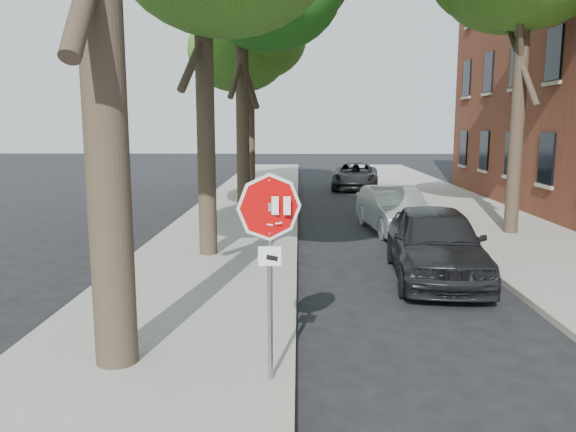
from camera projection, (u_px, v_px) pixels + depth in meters
The scene contains 10 objects.
ground at pixel (326, 388), 7.07m from camera, with size 120.00×120.00×0.00m, color black.
sidewalk_left at pixel (235, 222), 18.96m from camera, with size 4.00×55.00×0.12m, color gray.
sidewalk_right at pixel (488, 223), 18.80m from camera, with size 4.00×55.00×0.12m, color gray.
curb_left at pixel (296, 222), 18.92m from camera, with size 0.12×55.00×0.13m, color #9E9384.
curb_right at pixel (427, 222), 18.83m from camera, with size 0.12×55.00×0.13m, color #9E9384.
stop_sign at pixel (270, 237), 6.75m from camera, with size 0.76×0.34×2.61m.
tree_far at pixel (250, 42), 26.81m from camera, with size 5.29×4.91×9.33m.
car_a at pixel (436, 243), 12.07m from camera, with size 1.86×4.63×1.58m, color black.
car_b at pixel (394, 210), 17.40m from camera, with size 1.49×4.26×1.40m, color #999CA1.
car_d at pixel (355, 176), 29.14m from camera, with size 2.27×4.93×1.37m, color black.
Camera 1 is at (-0.35, -6.65, 3.28)m, focal length 35.00 mm.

